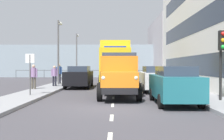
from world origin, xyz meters
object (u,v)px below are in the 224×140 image
at_px(truck_vintage_orange, 119,76).
at_px(lorry_cargo_yellow, 115,62).
at_px(pedestrian_with_bag, 54,74).
at_px(traffic_light_near, 222,50).
at_px(pedestrian_in_dark_coat, 34,75).
at_px(lamp_post_promenade, 59,46).
at_px(street_sign, 30,67).
at_px(pedestrian_couple_a, 59,72).
at_px(lamp_post_far, 77,51).
at_px(car_black_oppositeside_0, 79,76).
at_px(car_white_kerbside_1, 155,78).
at_px(car_teal_kerbside_near, 174,84).

distance_m(truck_vintage_orange, lorry_cargo_yellow, 9.49).
distance_m(pedestrian_with_bag, traffic_light_near, 12.98).
height_order(truck_vintage_orange, pedestrian_with_bag, truck_vintage_orange).
xyz_separation_m(lorry_cargo_yellow, pedestrian_in_dark_coat, (5.59, 5.64, -0.94)).
xyz_separation_m(lamp_post_promenade, street_sign, (-0.28, 8.46, -1.82)).
height_order(lorry_cargo_yellow, pedestrian_couple_a, lorry_cargo_yellow).
xyz_separation_m(lamp_post_promenade, lamp_post_far, (-0.09, -9.96, 0.04)).
xyz_separation_m(pedestrian_with_bag, pedestrian_couple_a, (0.27, -2.91, 0.12)).
xyz_separation_m(car_black_oppositeside_0, pedestrian_in_dark_coat, (2.74, 2.89, 0.24)).
distance_m(truck_vintage_orange, pedestrian_in_dark_coat, 6.96).
relative_size(pedestrian_in_dark_coat, lamp_post_far, 0.30).
relative_size(truck_vintage_orange, car_white_kerbside_1, 1.31).
height_order(truck_vintage_orange, pedestrian_in_dark_coat, truck_vintage_orange).
xyz_separation_m(car_black_oppositeside_0, pedestrian_couple_a, (2.20, -2.73, 0.31)).
xyz_separation_m(lorry_cargo_yellow, street_sign, (4.63, 9.32, -0.39)).
distance_m(pedestrian_in_dark_coat, street_sign, 3.84).
distance_m(truck_vintage_orange, traffic_light_near, 5.26).
bearing_deg(street_sign, pedestrian_with_bag, -88.58).
height_order(lorry_cargo_yellow, street_sign, lorry_cargo_yellow).
height_order(car_teal_kerbside_near, traffic_light_near, traffic_light_near).
xyz_separation_m(car_teal_kerbside_near, pedestrian_with_bag, (7.48, -8.75, 0.19)).
bearing_deg(car_white_kerbside_1, car_teal_kerbside_near, 90.00).
relative_size(pedestrian_with_bag, lamp_post_far, 0.29).
height_order(lorry_cargo_yellow, car_black_oppositeside_0, lorry_cargo_yellow).
bearing_deg(pedestrian_in_dark_coat, car_teal_kerbside_near, 143.91).
relative_size(car_black_oppositeside_0, lamp_post_far, 0.81).
xyz_separation_m(traffic_light_near, lamp_post_far, (9.73, -20.55, 1.06)).
bearing_deg(pedestrian_couple_a, pedestrian_with_bag, 95.22).
height_order(truck_vintage_orange, car_teal_kerbside_near, truck_vintage_orange).
xyz_separation_m(car_white_kerbside_1, lamp_post_far, (7.50, -14.90, 2.64)).
relative_size(truck_vintage_orange, traffic_light_near, 1.76).
distance_m(truck_vintage_orange, street_sign, 4.89).
xyz_separation_m(traffic_light_near, street_sign, (9.54, -2.13, -0.79)).
bearing_deg(truck_vintage_orange, pedestrian_couple_a, -60.72).
bearing_deg(truck_vintage_orange, lamp_post_far, -74.79).
xyz_separation_m(car_teal_kerbside_near, car_black_oppositeside_0, (5.54, -8.93, 0.00)).
xyz_separation_m(lorry_cargo_yellow, traffic_light_near, (-4.92, 11.45, 0.40)).
height_order(pedestrian_in_dark_coat, lamp_post_far, lamp_post_far).
bearing_deg(pedestrian_with_bag, car_teal_kerbside_near, 130.51).
bearing_deg(street_sign, pedestrian_couple_a, -87.39).
bearing_deg(traffic_light_near, lamp_post_promenade, -47.17).
distance_m(car_teal_kerbside_near, car_black_oppositeside_0, 10.51).
xyz_separation_m(car_teal_kerbside_near, car_white_kerbside_1, (0.00, -5.88, 0.00)).
relative_size(truck_vintage_orange, lamp_post_far, 1.01).
bearing_deg(lorry_cargo_yellow, pedestrian_with_bag, 31.49).
relative_size(lorry_cargo_yellow, lamp_post_promenade, 1.49).
distance_m(car_black_oppositeside_0, street_sign, 6.85).
bearing_deg(pedestrian_in_dark_coat, pedestrian_couple_a, -95.51).
distance_m(car_white_kerbside_1, car_black_oppositeside_0, 6.32).
relative_size(car_teal_kerbside_near, car_white_kerbside_1, 0.98).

